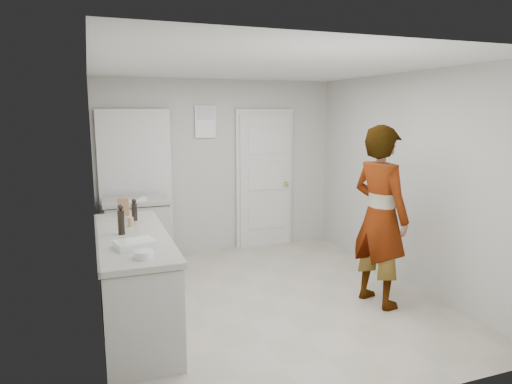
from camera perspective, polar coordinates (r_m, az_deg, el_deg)
name	(u,v)px	position (r m, az deg, el deg)	size (l,w,h in m)	color
ground	(269,298)	(5.20, 1.60, -13.15)	(4.00, 4.00, 0.00)	#A59F8A
room_shell	(209,183)	(6.67, -5.95, 1.17)	(4.00, 4.00, 4.00)	#B5B4AB
main_counter	(134,285)	(4.55, -14.96, -11.18)	(0.64, 1.96, 0.93)	#B9B8B4
side_counter	(137,236)	(6.23, -14.61, -5.35)	(0.84, 0.61, 0.93)	#B9B8B4
person	(380,216)	(4.97, 15.24, -2.97)	(0.70, 0.46, 1.92)	silver
cake_mix_box	(123,207)	(5.18, -16.24, -1.78)	(0.12, 0.05, 0.20)	olive
spice_jar	(131,222)	(4.70, -15.39, -3.60)	(0.06, 0.06, 0.09)	tan
oil_cruet_a	(134,210)	(4.91, -14.96, -2.22)	(0.06, 0.06, 0.23)	black
oil_cruet_b	(121,220)	(4.39, -16.51, -3.39)	(0.06, 0.06, 0.28)	black
baking_dish	(135,244)	(3.98, -14.90, -6.30)	(0.36, 0.29, 0.06)	silver
egg_bowl	(144,254)	(3.68, -13.84, -7.58)	(0.14, 0.14, 0.06)	silver
papers	(136,199)	(6.09, -14.73, -0.85)	(0.26, 0.34, 0.01)	white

